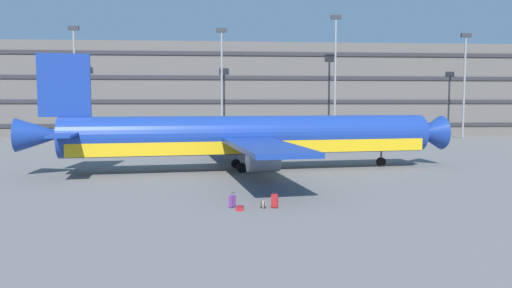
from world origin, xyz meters
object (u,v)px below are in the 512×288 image
at_px(airliner, 249,137).
at_px(suitcase_small, 275,201).
at_px(suitcase_black, 240,208).
at_px(suitcase_large, 232,201).
at_px(backpack_laid_flat, 263,204).

bearing_deg(airliner, suitcase_small, -88.17).
xyz_separation_m(airliner, suitcase_black, (-1.57, -17.16, -3.03)).
relative_size(airliner, suitcase_large, 42.75).
height_order(suitcase_large, backpack_laid_flat, suitcase_large).
bearing_deg(airliner, backpack_laid_flat, -90.54).
bearing_deg(suitcase_large, airliner, 83.05).
bearing_deg(suitcase_large, backpack_laid_flat, -11.07).
distance_m(airliner, suitcase_small, 16.99).
distance_m(suitcase_black, backpack_laid_flat, 1.46).
bearing_deg(suitcase_black, suitcase_large, 121.89).
bearing_deg(backpack_laid_flat, suitcase_black, -166.81).
bearing_deg(backpack_laid_flat, airliner, 89.46).
distance_m(airliner, suitcase_large, 16.81).
relative_size(suitcase_small, suitcase_black, 1.29).
bearing_deg(suitcase_large, suitcase_small, -6.74).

